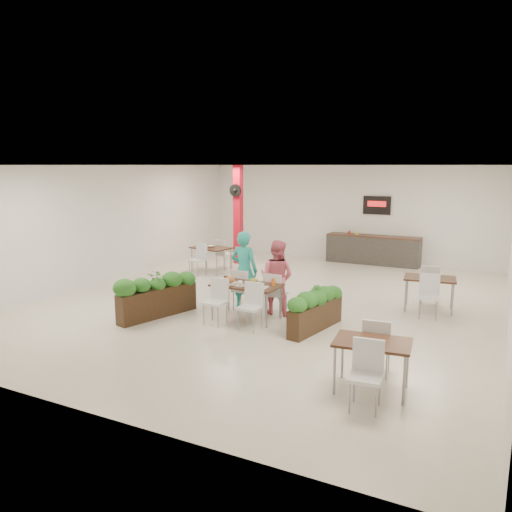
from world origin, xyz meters
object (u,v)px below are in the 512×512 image
Objects in this scene: side_table_a at (211,251)px; planter_right at (316,306)px; diner_man at (244,270)px; red_column at (238,214)px; diner_woman at (277,277)px; planter_left at (157,293)px; service_counter at (373,249)px; side_table_b at (430,283)px; main_table at (246,290)px; side_table_c at (372,350)px.

planter_right is at bearing -27.66° from side_table_a.
red_column is at bearing -59.04° from diner_man.
diner_man reaches higher than diner_woman.
planter_left is 1.11× the size of planter_right.
diner_man is 0.80m from diner_woman.
diner_man is 1.03× the size of planter_right.
diner_man is at bearing 160.66° from planter_right.
service_counter reaches higher than side_table_b.
planter_left is (1.31, -5.98, -1.13)m from red_column.
service_counter is 1.69× the size of diner_man.
diner_woman reaches higher than side_table_a.
diner_woman is 0.85× the size of planter_left.
diner_man reaches higher than main_table.
planter_right is at bearing -1.09° from main_table.
service_counter reaches higher than planter_right.
planter_right is (1.15, -0.68, -0.33)m from diner_woman.
service_counter is 9.62m from side_table_c.
red_column is at bearing 123.77° from side_table_c.
diner_woman is 2.58m from planter_left.
red_column is 1.93× the size of side_table_b.
side_table_c is at bearing -16.91° from planter_left.
service_counter is 1.85× the size of diner_woman.
side_table_b and side_table_c have the same top height.
side_table_b is at bearing -62.98° from service_counter.
service_counter is 7.19m from main_table.
service_counter is 6.62m from diner_man.
side_table_a is at bearing -47.15° from diner_man.
planter_left is at bearing -77.66° from red_column.
diner_man reaches higher than planter_left.
main_table is 0.99× the size of side_table_b.
main_table is at bearing 58.81° from diner_woman.
red_column is 6.22m from planter_left.
red_column is 1.07× the size of service_counter.
main_table and side_table_a have the same top height.
planter_right is (1.95, -0.68, -0.40)m from diner_man.
side_table_c is (6.26, -7.48, -1.03)m from red_column.
planter_right is 1.03× the size of side_table_a.
planter_right is at bearing 150.09° from diner_woman.
diner_man is (-0.39, 0.65, 0.25)m from main_table.
diner_man is 1.97m from planter_left.
red_column is 1.97× the size of diner_woman.
main_table is (3.06, -5.27, -1.01)m from red_column.
service_counter reaches higher than diner_woman.
diner_man is at bearing 0.85° from diner_woman.
planter_right is (4.62, -5.30, -1.16)m from red_column.
planter_left is at bearing 45.83° from diner_man.
side_table_b is (3.74, 1.74, -0.26)m from diner_man.
red_column reaches higher than side_table_b.
diner_woman is 3.42m from side_table_b.
side_table_a is at bearing 130.27° from main_table.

